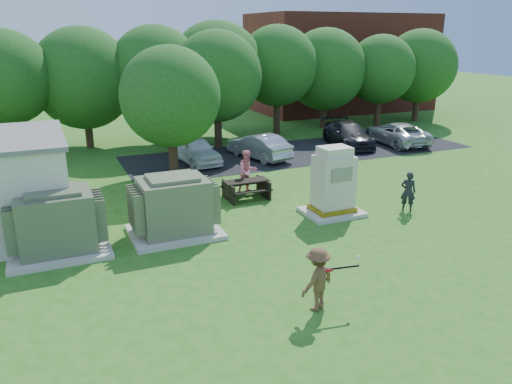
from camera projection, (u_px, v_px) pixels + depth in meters
name	position (u px, v px, depth m)	size (l,w,h in m)	color
ground	(312.00, 275.00, 14.21)	(120.00, 120.00, 0.00)	#2D6619
brick_building	(340.00, 62.00, 43.36)	(15.00, 8.00, 8.00)	maroon
parking_strip	(302.00, 152.00, 28.64)	(20.00, 6.00, 0.01)	#232326
transformer_left	(56.00, 224.00, 15.37)	(3.00, 2.40, 2.07)	beige
transformer_right	(174.00, 207.00, 16.77)	(3.00, 2.40, 2.07)	beige
generator_cabinet	(333.00, 185.00, 18.61)	(2.13, 1.75, 2.60)	beige
picnic_table	(246.00, 187.00, 20.56)	(1.83, 1.37, 0.78)	black
batter	(318.00, 279.00, 12.23)	(1.07, 0.61, 1.65)	brown
person_by_generator	(408.00, 192.00, 19.05)	(0.57, 0.37, 1.55)	black
person_at_picnic	(248.00, 172.00, 21.18)	(0.90, 0.70, 1.86)	#E67A81
car_white	(196.00, 150.00, 26.11)	(1.63, 4.04, 1.38)	white
car_silver_a	(259.00, 146.00, 26.98)	(1.43, 4.10, 1.35)	#BBBAC0
car_dark	(348.00, 134.00, 29.99)	(1.96, 4.83, 1.40)	black
car_silver_b	(396.00, 133.00, 30.42)	(2.21, 4.79, 1.33)	silver
batting_equipment	(343.00, 266.00, 12.27)	(1.12, 0.23, 0.22)	black
tree_row	(186.00, 74.00, 29.73)	(41.30, 13.30, 7.30)	#47301E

